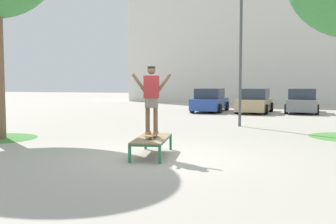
{
  "coord_description": "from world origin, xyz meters",
  "views": [
    {
      "loc": [
        2.8,
        -9.0,
        1.82
      ],
      "look_at": [
        -0.15,
        1.54,
        1.0
      ],
      "focal_mm": 40.72,
      "sensor_mm": 36.0,
      "label": 1
    }
  ],
  "objects_px": {
    "skater": "(152,95)",
    "car_tan": "(255,102)",
    "light_post": "(241,35)",
    "car_grey": "(302,102)",
    "skate_box": "(152,140)",
    "skateboard": "(152,135)",
    "car_blue": "(210,101)"
  },
  "relations": [
    {
      "from": "skater",
      "to": "car_tan",
      "type": "relative_size",
      "value": 0.39
    },
    {
      "from": "car_grey",
      "to": "light_post",
      "type": "relative_size",
      "value": 0.74
    },
    {
      "from": "car_blue",
      "to": "car_tan",
      "type": "relative_size",
      "value": 0.98
    },
    {
      "from": "skater",
      "to": "car_tan",
      "type": "height_order",
      "value": "skater"
    },
    {
      "from": "car_grey",
      "to": "skateboard",
      "type": "bearing_deg",
      "value": -106.06
    },
    {
      "from": "car_tan",
      "to": "light_post",
      "type": "distance_m",
      "value": 8.43
    },
    {
      "from": "car_tan",
      "to": "skateboard",
      "type": "bearing_deg",
      "value": -96.65
    },
    {
      "from": "skateboard",
      "to": "car_grey",
      "type": "xyz_separation_m",
      "value": [
        4.59,
        15.93,
        0.15
      ]
    },
    {
      "from": "skate_box",
      "to": "light_post",
      "type": "height_order",
      "value": "light_post"
    },
    {
      "from": "car_blue",
      "to": "car_tan",
      "type": "bearing_deg",
      "value": -3.49
    },
    {
      "from": "car_grey",
      "to": "light_post",
      "type": "distance_m",
      "value": 9.64
    },
    {
      "from": "skateboard",
      "to": "skater",
      "type": "bearing_deg",
      "value": 97.39
    },
    {
      "from": "skate_box",
      "to": "car_blue",
      "type": "relative_size",
      "value": 0.46
    },
    {
      "from": "skateboard",
      "to": "car_grey",
      "type": "distance_m",
      "value": 16.58
    },
    {
      "from": "car_tan",
      "to": "skate_box",
      "type": "bearing_deg",
      "value": -96.69
    },
    {
      "from": "car_tan",
      "to": "car_grey",
      "type": "distance_m",
      "value": 2.93
    },
    {
      "from": "car_tan",
      "to": "car_grey",
      "type": "relative_size",
      "value": 1.01
    },
    {
      "from": "skate_box",
      "to": "car_blue",
      "type": "height_order",
      "value": "car_blue"
    },
    {
      "from": "skate_box",
      "to": "car_tan",
      "type": "distance_m",
      "value": 15.22
    },
    {
      "from": "skate_box",
      "to": "light_post",
      "type": "bearing_deg",
      "value": 78.05
    },
    {
      "from": "car_tan",
      "to": "light_post",
      "type": "relative_size",
      "value": 0.75
    },
    {
      "from": "skater",
      "to": "car_tan",
      "type": "xyz_separation_m",
      "value": [
        1.77,
        15.15,
        -0.84
      ]
    },
    {
      "from": "car_grey",
      "to": "skate_box",
      "type": "bearing_deg",
      "value": -106.12
    },
    {
      "from": "car_blue",
      "to": "car_grey",
      "type": "height_order",
      "value": "same"
    },
    {
      "from": "skateboard",
      "to": "car_blue",
      "type": "bearing_deg",
      "value": 93.91
    },
    {
      "from": "skater",
      "to": "light_post",
      "type": "xyz_separation_m",
      "value": [
        1.54,
        7.34,
        2.29
      ]
    },
    {
      "from": "car_grey",
      "to": "skater",
      "type": "bearing_deg",
      "value": -106.07
    },
    {
      "from": "skate_box",
      "to": "skater",
      "type": "distance_m",
      "value": 1.12
    },
    {
      "from": "skater",
      "to": "light_post",
      "type": "bearing_deg",
      "value": 78.14
    },
    {
      "from": "skateboard",
      "to": "skate_box",
      "type": "bearing_deg",
      "value": 97.53
    },
    {
      "from": "skate_box",
      "to": "skater",
      "type": "height_order",
      "value": "skater"
    },
    {
      "from": "skate_box",
      "to": "car_grey",
      "type": "height_order",
      "value": "car_grey"
    }
  ]
}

